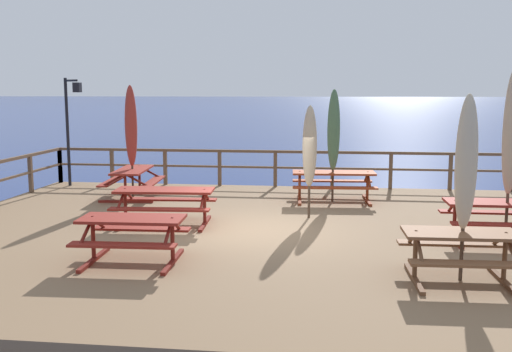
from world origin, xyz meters
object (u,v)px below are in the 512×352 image
picnic_table_mid_left (132,230)px  lamp_post_hooked (71,115)px  picnic_table_mid_right (334,179)px  patio_umbrella_short_front (466,163)px  picnic_table_front_right (133,177)px  patio_umbrella_tall_mid_left (334,131)px  picnic_table_back_right (165,199)px  picnic_table_back_left (503,212)px  patio_umbrella_short_mid (512,133)px  picnic_table_mid_centre (460,246)px  patio_umbrella_tall_mid_right (131,126)px  patio_umbrella_tall_front (310,147)px

picnic_table_mid_left → lamp_post_hooked: size_ratio=0.55×
picnic_table_mid_right → patio_umbrella_short_front: size_ratio=0.78×
picnic_table_front_right → patio_umbrella_tall_mid_left: size_ratio=0.69×
picnic_table_back_right → picnic_table_back_left: same height
picnic_table_front_right → patio_umbrella_short_mid: 9.39m
picnic_table_back_right → patio_umbrella_short_mid: (6.78, -0.66, 1.51)m
picnic_table_mid_centre → picnic_table_mid_left: size_ratio=0.97×
picnic_table_mid_right → patio_umbrella_tall_mid_right: 5.49m
patio_umbrella_short_mid → picnic_table_back_right: bearing=174.4°
picnic_table_mid_centre → picnic_table_mid_left: 5.19m
patio_umbrella_tall_front → patio_umbrella_short_mid: patio_umbrella_short_mid is taller
picnic_table_back_left → patio_umbrella_tall_front: size_ratio=0.85×
picnic_table_mid_centre → picnic_table_mid_right: size_ratio=0.78×
picnic_table_back_right → patio_umbrella_short_front: bearing=-29.5°
picnic_table_mid_right → patio_umbrella_tall_mid_right: size_ratio=0.73×
picnic_table_front_right → picnic_table_mid_left: 6.12m
picnic_table_back_right → picnic_table_mid_left: 2.80m
picnic_table_mid_centre → lamp_post_hooked: size_ratio=0.53×
patio_umbrella_tall_mid_right → patio_umbrella_tall_front: size_ratio=1.18×
picnic_table_back_right → patio_umbrella_tall_front: patio_umbrella_tall_front is taller
patio_umbrella_tall_mid_right → picnic_table_mid_centre: bearing=-40.9°
picnic_table_front_right → patio_umbrella_tall_mid_left: patio_umbrella_tall_mid_left is taller
picnic_table_front_right → patio_umbrella_tall_front: 5.25m
patio_umbrella_short_front → patio_umbrella_short_mid: (1.33, 2.42, 0.29)m
picnic_table_back_left → patio_umbrella_short_front: (-1.29, -2.50, 1.22)m
picnic_table_back_right → picnic_table_back_left: bearing=-5.0°
picnic_table_mid_centre → patio_umbrella_short_front: (0.04, 0.08, 1.23)m
picnic_table_back_right → lamp_post_hooked: size_ratio=0.67×
picnic_table_mid_centre → picnic_table_back_right: size_ratio=0.79×
picnic_table_back_right → patio_umbrella_tall_front: size_ratio=0.85×
patio_umbrella_tall_front → picnic_table_back_right: bearing=-161.0°
picnic_table_front_right → picnic_table_mid_centre: size_ratio=1.17×
picnic_table_mid_right → patio_umbrella_tall_front: 2.42m
patio_umbrella_short_front → patio_umbrella_tall_mid_left: 6.45m
patio_umbrella_tall_front → patio_umbrella_tall_mid_left: bearing=75.3°
picnic_table_back_right → patio_umbrella_short_front: (5.46, -3.08, 1.22)m
picnic_table_back_right → patio_umbrella_tall_mid_left: bearing=40.9°
picnic_table_front_right → lamp_post_hooked: bearing=146.4°
picnic_table_mid_centre → patio_umbrella_short_mid: 3.23m
picnic_table_mid_right → patio_umbrella_tall_mid_right: (-5.33, -0.10, 1.33)m
picnic_table_back_right → patio_umbrella_short_mid: bearing=-5.6°
patio_umbrella_short_mid → patio_umbrella_tall_front: bearing=155.6°
picnic_table_mid_right → patio_umbrella_tall_front: bearing=-104.8°
picnic_table_back_right → patio_umbrella_short_front: 6.39m
patio_umbrella_tall_front → patio_umbrella_short_mid: bearing=-24.4°
picnic_table_front_right → lamp_post_hooked: (-2.36, 1.56, 1.55)m
patio_umbrella_short_front → patio_umbrella_tall_mid_right: bearing=139.6°
picnic_table_back_left → patio_umbrella_tall_mid_right: 9.33m
picnic_table_mid_right → patio_umbrella_tall_mid_left: bearing=-107.5°
picnic_table_back_left → picnic_table_mid_left: size_ratio=1.22×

